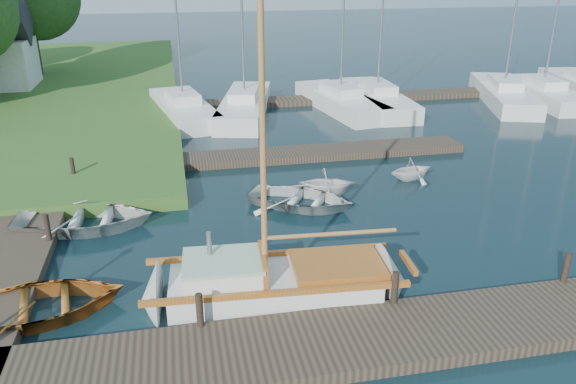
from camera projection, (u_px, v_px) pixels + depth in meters
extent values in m
plane|color=black|center=(288.00, 227.00, 17.53)|extent=(160.00, 160.00, 0.00)
cube|color=#33271D|center=(345.00, 342.00, 12.05)|extent=(18.00, 2.20, 0.30)
cube|color=#33271D|center=(29.00, 219.00, 17.78)|extent=(2.20, 18.00, 0.30)
cube|color=#33271D|center=(303.00, 154.00, 23.73)|extent=(14.00, 1.60, 0.30)
cube|color=#33271D|center=(396.00, 96.00, 33.83)|extent=(30.00, 1.60, 0.30)
cylinder|color=black|center=(200.00, 310.00, 12.18)|extent=(0.16, 0.16, 0.80)
cylinder|color=black|center=(395.00, 287.00, 13.02)|extent=(0.16, 0.16, 0.80)
cylinder|color=black|center=(566.00, 267.00, 13.87)|extent=(0.16, 0.16, 0.80)
cylinder|color=black|center=(47.00, 227.00, 15.95)|extent=(0.16, 0.16, 0.80)
cylinder|color=black|center=(73.00, 168.00, 20.47)|extent=(0.16, 0.16, 0.80)
cube|color=white|center=(274.00, 290.00, 13.77)|extent=(5.12, 2.32, 0.90)
cone|color=white|center=(393.00, 281.00, 14.16)|extent=(1.43, 2.04, 1.96)
cone|color=white|center=(151.00, 300.00, 13.39)|extent=(1.13, 2.02, 1.96)
cube|color=#8E3911|center=(269.00, 254.00, 14.43)|extent=(6.19, 0.53, 0.14)
cube|color=#8E3911|center=(278.00, 293.00, 12.71)|extent=(6.19, 0.53, 0.14)
cube|color=#8E3911|center=(408.00, 263.00, 14.01)|extent=(0.19, 1.11, 0.14)
cube|color=white|center=(223.00, 270.00, 13.36)|extent=(1.89, 1.51, 0.44)
cube|color=#ABCCA9|center=(223.00, 261.00, 13.26)|extent=(1.99, 1.62, 0.08)
cube|color=#8E3911|center=(263.00, 264.00, 13.45)|extent=(0.21, 1.40, 0.60)
cylinder|color=slate|center=(209.00, 244.00, 13.37)|extent=(0.12, 0.12, 0.60)
cube|color=#8E3911|center=(338.00, 266.00, 13.76)|extent=(2.29, 1.64, 0.20)
cylinder|color=#995A33|center=(262.00, 105.00, 11.96)|extent=(0.14, 0.14, 8.40)
cylinder|color=#995A33|center=(331.00, 234.00, 13.39)|extent=(3.20, 0.31, 0.10)
imported|color=#8E3911|center=(34.00, 301.00, 12.99)|extent=(4.43, 3.49, 0.83)
imported|color=white|center=(84.00, 216.00, 17.31)|extent=(4.41, 3.34, 0.86)
imported|color=white|center=(327.00, 180.00, 19.83)|extent=(2.34, 2.13, 1.06)
imported|color=white|center=(301.00, 196.00, 18.90)|extent=(4.38, 4.03, 0.74)
imported|color=white|center=(413.00, 167.00, 21.24)|extent=(2.05, 1.85, 0.95)
cube|color=white|center=(183.00, 109.00, 29.56)|extent=(3.61, 7.86, 0.90)
cube|color=white|center=(182.00, 96.00, 29.29)|extent=(1.88, 2.87, 0.50)
cube|color=white|center=(245.00, 106.00, 30.24)|extent=(4.22, 9.07, 0.90)
cube|color=white|center=(244.00, 93.00, 29.97)|extent=(2.09, 3.32, 0.50)
cylinder|color=slate|center=(242.00, 4.00, 28.24)|extent=(0.12, 0.12, 9.58)
cube|color=white|center=(340.00, 102.00, 31.18)|extent=(3.46, 8.27, 0.90)
cube|color=white|center=(341.00, 89.00, 30.91)|extent=(1.83, 3.00, 0.50)
cube|color=white|center=(377.00, 99.00, 31.76)|extent=(2.44, 8.42, 0.90)
cube|color=white|center=(378.00, 87.00, 31.49)|extent=(1.48, 2.96, 0.50)
cube|color=white|center=(503.00, 94.00, 32.90)|extent=(4.89, 9.26, 0.90)
cube|color=white|center=(505.00, 82.00, 32.63)|extent=(2.31, 3.44, 0.50)
cylinder|color=slate|center=(517.00, 0.00, 30.89)|extent=(0.12, 0.12, 9.60)
cube|color=white|center=(542.00, 94.00, 33.02)|extent=(3.07, 7.98, 0.90)
cube|color=white|center=(545.00, 82.00, 32.75)|extent=(1.70, 2.86, 0.50)
cylinder|color=slate|center=(558.00, 5.00, 31.12)|extent=(0.12, 0.12, 9.00)
cylinder|color=#332114|center=(36.00, 46.00, 37.91)|extent=(0.36, 0.36, 3.67)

